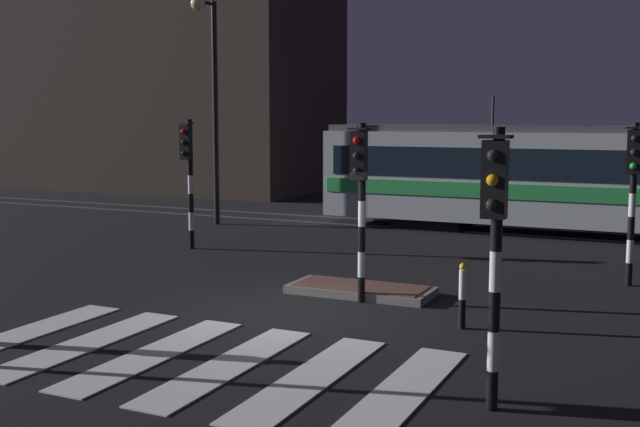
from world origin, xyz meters
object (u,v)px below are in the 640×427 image
traffic_light_corner_far_right (633,179)px  street_lamp_trackside_left (211,83)px  traffic_light_median_centre (360,185)px  bollard_island_edge (462,296)px  traffic_light_corner_near_right (495,227)px  tram (565,177)px  traffic_light_corner_far_left (188,164)px

traffic_light_corner_far_right → street_lamp_trackside_left: size_ratio=0.47×
traffic_light_median_centre → traffic_light_corner_far_right: bearing=39.4°
street_lamp_trackside_left → bollard_island_edge: (10.61, -8.87, -3.99)m
traffic_light_corner_near_right → tram: (-1.25, 15.01, -0.50)m
traffic_light_corner_far_left → street_lamp_trackside_left: 5.18m
traffic_light_corner_far_right → bollard_island_edge: 5.46m
traffic_light_corner_near_right → traffic_light_corner_far_left: traffic_light_corner_far_left is taller
street_lamp_trackside_left → traffic_light_corner_far_left: bearing=-64.8°
bollard_island_edge → traffic_light_median_centre: bearing=156.9°
street_lamp_trackside_left → tram: street_lamp_trackside_left is taller
traffic_light_corner_far_right → street_lamp_trackside_left: (-12.90, 4.21, 2.31)m
bollard_island_edge → traffic_light_corner_near_right: bearing=-70.0°
traffic_light_corner_far_left → tram: size_ratio=0.23×
street_lamp_trackside_left → tram: bearing=13.9°
traffic_light_corner_far_right → tram: (-2.26, 6.83, -0.50)m
street_lamp_trackside_left → bollard_island_edge: 14.39m
traffic_light_corner_far_right → bollard_island_edge: (-2.29, -4.66, -1.68)m
traffic_light_corner_far_right → bollard_island_edge: bearing=-116.1°
traffic_light_corner_far_left → bollard_island_edge: traffic_light_corner_far_left is taller
traffic_light_median_centre → street_lamp_trackside_left: street_lamp_trackside_left is taller
traffic_light_corner_near_right → street_lamp_trackside_left: 17.32m
traffic_light_corner_far_left → street_lamp_trackside_left: size_ratio=0.48×
tram → traffic_light_corner_far_left: bearing=-141.7°
traffic_light_corner_far_left → street_lamp_trackside_left: (-1.98, 4.21, 2.28)m
traffic_light_corner_far_right → traffic_light_corner_far_left: bearing=180.0°
traffic_light_median_centre → traffic_light_corner_far_right: 5.85m
traffic_light_median_centre → tram: (2.26, 10.55, -0.50)m
traffic_light_corner_far_left → bollard_island_edge: size_ratio=3.10×
traffic_light_corner_near_right → traffic_light_corner_far_left: bearing=140.5°
traffic_light_corner_near_right → traffic_light_corner_far_right: 8.24m
traffic_light_median_centre → street_lamp_trackside_left: (-8.38, 7.92, 2.31)m
traffic_light_median_centre → bollard_island_edge: bearing=-23.1°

